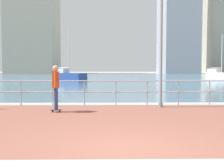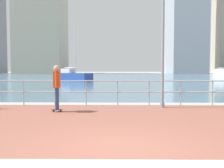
{
  "view_description": "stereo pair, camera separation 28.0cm",
  "coord_description": "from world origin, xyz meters",
  "px_view_note": "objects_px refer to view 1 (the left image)",
  "views": [
    {
      "loc": [
        -0.36,
        -5.3,
        1.62
      ],
      "look_at": [
        -0.21,
        3.84,
        1.1
      ],
      "focal_mm": 42.41,
      "sensor_mm": 36.0,
      "label": 1
    },
    {
      "loc": [
        -0.08,
        -5.3,
        1.62
      ],
      "look_at": [
        -0.21,
        3.84,
        1.1
      ],
      "focal_mm": 42.41,
      "sensor_mm": 36.0,
      "label": 2
    }
  ],
  "objects_px": {
    "sailboat_gray": "(220,75)",
    "sailboat_ivory": "(69,76)",
    "lamppost": "(162,33)",
    "skateboarder": "(56,84)"
  },
  "relations": [
    {
      "from": "sailboat_ivory",
      "to": "lamppost",
      "type": "bearing_deg",
      "value": -72.8
    },
    {
      "from": "lamppost",
      "to": "skateboarder",
      "type": "xyz_separation_m",
      "value": [
        -4.18,
        -1.05,
        -2.04
      ]
    },
    {
      "from": "sailboat_gray",
      "to": "lamppost",
      "type": "bearing_deg",
      "value": -117.06
    },
    {
      "from": "skateboarder",
      "to": "sailboat_ivory",
      "type": "bearing_deg",
      "value": 97.37
    },
    {
      "from": "skateboarder",
      "to": "sailboat_gray",
      "type": "height_order",
      "value": "sailboat_gray"
    },
    {
      "from": "skateboarder",
      "to": "sailboat_ivory",
      "type": "relative_size",
      "value": 0.25
    },
    {
      "from": "skateboarder",
      "to": "sailboat_gray",
      "type": "distance_m",
      "value": 37.14
    },
    {
      "from": "sailboat_gray",
      "to": "sailboat_ivory",
      "type": "bearing_deg",
      "value": -164.26
    },
    {
      "from": "lamppost",
      "to": "sailboat_ivory",
      "type": "distance_m",
      "value": 25.19
    },
    {
      "from": "sailboat_gray",
      "to": "sailboat_ivory",
      "type": "height_order",
      "value": "sailboat_ivory"
    }
  ]
}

